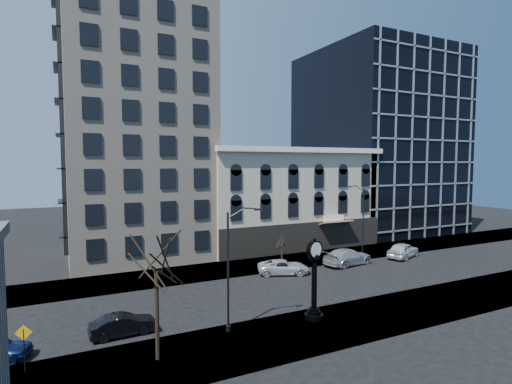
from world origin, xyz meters
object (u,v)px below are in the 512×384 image
street_clock (314,282)px  street_lamp_near (237,236)px  car_near_b (123,325)px  warning_sign (24,340)px

street_clock → street_lamp_near: (-5.35, 0.60, 3.47)m
car_near_b → street_clock: bearing=-107.8°
car_near_b → warning_sign: bearing=114.5°
warning_sign → car_near_b: bearing=38.3°
warning_sign → car_near_b: (5.11, 2.59, -1.13)m
street_lamp_near → car_near_b: (-6.51, 2.67, -5.44)m
street_lamp_near → warning_sign: street_lamp_near is taller
street_clock → warning_sign: 17.00m
car_near_b → street_lamp_near: bearing=-114.7°
street_lamp_near → car_near_b: street_lamp_near is taller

